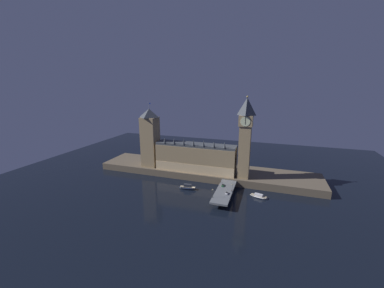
# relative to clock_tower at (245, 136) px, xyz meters

# --- Properties ---
(ground_plane) EXTENTS (400.00, 400.00, 0.00)m
(ground_plane) POSITION_rel_clock_tower_xyz_m (-39.20, -26.46, -45.71)
(ground_plane) COLOR black
(embankment) EXTENTS (220.00, 42.00, 6.77)m
(embankment) POSITION_rel_clock_tower_xyz_m (-39.20, 12.54, -42.32)
(embankment) COLOR brown
(embankment) RESTS_ON ground_plane
(parliament_hall) EXTENTS (78.25, 16.37, 33.10)m
(parliament_hall) POSITION_rel_clock_tower_xyz_m (-46.52, 2.04, -25.17)
(parliament_hall) COLOR #9E845B
(parliament_hall) RESTS_ON embankment
(clock_tower) EXTENTS (12.20, 12.31, 73.63)m
(clock_tower) POSITION_rel_clock_tower_xyz_m (0.00, 0.00, 0.00)
(clock_tower) COLOR #9E845B
(clock_tower) RESTS_ON embankment
(victoria_tower) EXTENTS (15.63, 15.63, 65.51)m
(victoria_tower) POSITION_rel_clock_tower_xyz_m (-95.74, 2.71, -9.03)
(victoria_tower) COLOR #9E845B
(victoria_tower) RESTS_ON embankment
(bridge) EXTENTS (13.32, 46.00, 5.83)m
(bridge) POSITION_rel_clock_tower_xyz_m (-11.07, -31.46, -41.83)
(bridge) COLOR slate
(bridge) RESTS_ON ground_plane
(car_northbound_lead) EXTENTS (2.08, 4.68, 1.40)m
(car_northbound_lead) POSITION_rel_clock_tower_xyz_m (-14.00, -23.09, -39.22)
(car_northbound_lead) COLOR #235633
(car_northbound_lead) RESTS_ON bridge
(car_southbound_lead) EXTENTS (1.86, 4.04, 1.51)m
(car_southbound_lead) POSITION_rel_clock_tower_xyz_m (-8.14, -36.95, -39.18)
(car_southbound_lead) COLOR white
(car_southbound_lead) RESTS_ON bridge
(pedestrian_mid_walk) EXTENTS (0.38, 0.38, 1.63)m
(pedestrian_mid_walk) POSITION_rel_clock_tower_xyz_m (-5.21, -31.14, -39.02)
(pedestrian_mid_walk) COLOR black
(pedestrian_mid_walk) RESTS_ON bridge
(pedestrian_far_rail) EXTENTS (0.38, 0.38, 1.70)m
(pedestrian_far_rail) POSITION_rel_clock_tower_xyz_m (-16.93, -17.38, -38.98)
(pedestrian_far_rail) COLOR black
(pedestrian_far_rail) RESTS_ON bridge
(street_lamp_near) EXTENTS (1.34, 0.60, 6.99)m
(street_lamp_near) POSITION_rel_clock_tower_xyz_m (-17.33, -46.18, -35.51)
(street_lamp_near) COLOR #2D3333
(street_lamp_near) RESTS_ON bridge
(street_lamp_mid) EXTENTS (1.34, 0.60, 6.77)m
(street_lamp_mid) POSITION_rel_clock_tower_xyz_m (-4.81, -31.46, -35.65)
(street_lamp_mid) COLOR #2D3333
(street_lamp_mid) RESTS_ON bridge
(boat_upstream) EXTENTS (15.57, 5.29, 4.83)m
(boat_upstream) POSITION_rel_clock_tower_xyz_m (-44.39, -26.97, -43.95)
(boat_upstream) COLOR #1E2842
(boat_upstream) RESTS_ON ground_plane
(boat_downstream) EXTENTS (15.22, 8.18, 3.15)m
(boat_downstream) POSITION_rel_clock_tower_xyz_m (15.64, -23.12, -44.56)
(boat_downstream) COLOR white
(boat_downstream) RESTS_ON ground_plane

